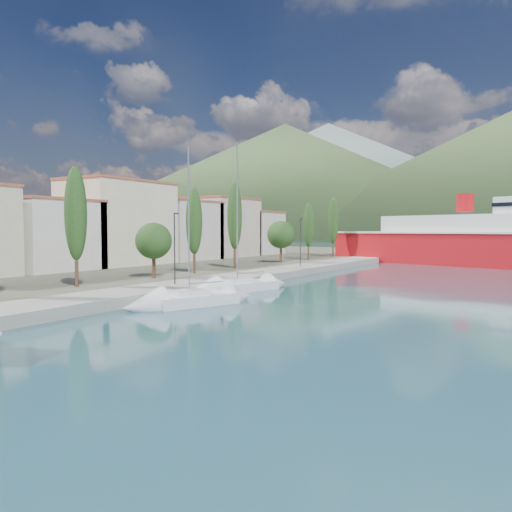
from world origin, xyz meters
The scene contains 8 objects.
ground centered at (0.00, 120.00, 0.00)m, with size 1400.00×1400.00×0.00m, color #254F5B.
quay centered at (-9.00, 26.00, 0.40)m, with size 5.00×88.00×0.80m, color gray.
land_strip centered at (-47.00, 36.00, 0.35)m, with size 70.00×148.00×0.70m, color #565644.
town_buildings centered at (-32.00, 36.91, 5.57)m, with size 9.20×69.20×11.30m.
tree_row centered at (-14.85, 33.17, 5.73)m, with size 3.93×63.97×10.50m.
lamp_posts centered at (-9.00, 16.22, 4.08)m, with size 0.15×47.03×6.06m.
sailboat_near centered at (-4.16, 9.10, 0.33)m, with size 5.46×8.94×12.35m.
sailboat_mid centered at (-5.59, 17.46, 0.33)m, with size 4.91×10.03×13.96m.
Camera 1 is at (18.77, -17.10, 5.40)m, focal length 35.00 mm.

